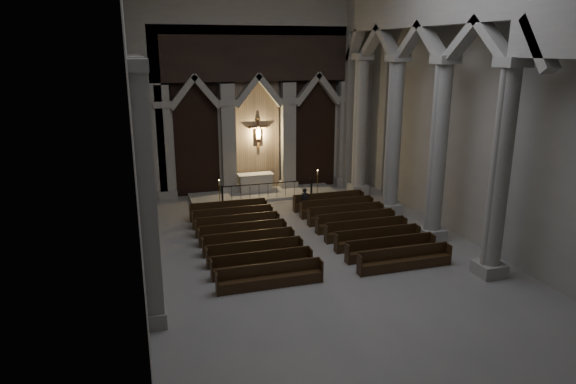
% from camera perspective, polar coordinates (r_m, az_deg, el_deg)
% --- Properties ---
extents(room, '(24.00, 24.10, 12.00)m').
position_cam_1_polar(room, '(18.77, 5.13, 13.50)').
color(room, gray).
rests_on(room, ground).
extents(sanctuary_wall, '(14.00, 0.77, 12.00)m').
position_cam_1_polar(sanctuary_wall, '(29.82, -3.36, 12.43)').
color(sanctuary_wall, '#A7A59C').
rests_on(sanctuary_wall, ground).
extents(right_arcade, '(1.00, 24.00, 12.00)m').
position_cam_1_polar(right_arcade, '(22.51, 17.32, 13.81)').
color(right_arcade, '#A7A59C').
rests_on(right_arcade, ground).
extents(left_pilasters, '(0.60, 13.00, 8.03)m').
position_cam_1_polar(left_pilasters, '(21.37, -15.90, 3.23)').
color(left_pilasters, '#A7A59C').
rests_on(left_pilasters, ground).
extents(sanctuary_step, '(8.50, 2.60, 0.15)m').
position_cam_1_polar(sanctuary_step, '(30.02, -2.74, -0.23)').
color(sanctuary_step, '#A7A59C').
rests_on(sanctuary_step, ground).
extents(altar, '(2.07, 0.83, 1.05)m').
position_cam_1_polar(altar, '(30.28, -3.63, 1.09)').
color(altar, beige).
rests_on(altar, sanctuary_step).
extents(altar_rail, '(5.27, 0.09, 1.04)m').
position_cam_1_polar(altar_rail, '(28.86, -2.24, 0.39)').
color(altar_rail, black).
rests_on(altar_rail, ground).
extents(candle_stand_left, '(0.26, 0.26, 1.56)m').
position_cam_1_polar(candle_stand_left, '(27.78, -7.59, -0.91)').
color(candle_stand_left, olive).
rests_on(candle_stand_left, ground).
extents(candle_stand_right, '(0.27, 0.27, 1.60)m').
position_cam_1_polar(candle_stand_right, '(29.63, 3.27, 0.28)').
color(candle_stand_right, olive).
rests_on(candle_stand_right, ground).
extents(pews, '(9.31, 8.57, 0.87)m').
position_cam_1_polar(pews, '(23.01, 1.90, -4.70)').
color(pews, black).
rests_on(pews, ground).
extents(worshipper, '(0.51, 0.39, 1.27)m').
position_cam_1_polar(worshipper, '(26.83, 1.90, -0.92)').
color(worshipper, black).
rests_on(worshipper, ground).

